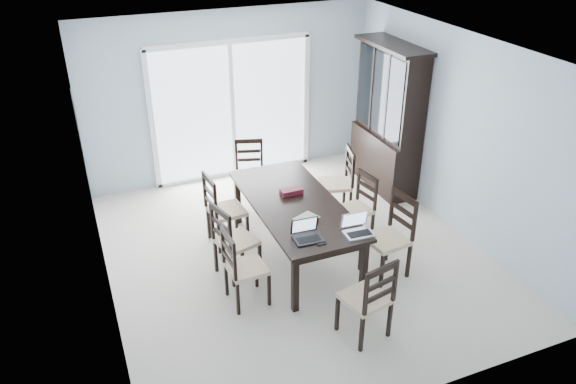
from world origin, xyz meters
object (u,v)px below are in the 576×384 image
object	(u,v)px
dining_table	(295,208)
chair_end_near	(372,293)
china_hutch	(388,120)
hot_tub	(163,130)
laptop_silver	(359,230)
chair_right_mid	(360,200)
chair_left_near	(238,260)
game_box	(291,191)
chair_right_far	(342,175)
cell_phone	(322,244)
laptop_dark	(308,236)
chair_right_near	(394,227)
chair_left_mid	(230,234)
chair_end_far	(250,165)
chair_left_far	(219,203)

from	to	relation	value
dining_table	chair_end_near	size ratio (longest dim) A/B	1.98
china_hutch	hot_tub	world-z (taller)	china_hutch
laptop_silver	chair_right_mid	bearing A→B (deg)	63.21
chair_left_near	game_box	xyz separation A→B (m)	(0.97, 0.86, 0.21)
chair_right_far	cell_phone	size ratio (longest dim) A/B	11.44
laptop_dark	cell_phone	size ratio (longest dim) A/B	3.23
chair_right_near	chair_left_near	bearing A→B (deg)	78.25
chair_left_near	chair_end_near	size ratio (longest dim) A/B	0.97
chair_left_mid	laptop_silver	size ratio (longest dim) A/B	3.34
chair_end_far	laptop_dark	xyz separation A→B (m)	(-0.14, -2.38, 0.23)
china_hutch	chair_right_far	xyz separation A→B (m)	(-1.02, -0.54, -0.47)
chair_left_near	game_box	distance (m)	1.31
chair_right_mid	hot_tub	bearing A→B (deg)	17.20
cell_phone	chair_right_mid	bearing A→B (deg)	43.03
chair_left_near	chair_right_near	world-z (taller)	chair_right_near
chair_end_near	laptop_dark	distance (m)	0.95
china_hutch	laptop_dark	distance (m)	3.04
chair_left_near	cell_phone	bearing A→B (deg)	67.20
chair_right_near	chair_end_far	bearing A→B (deg)	14.93
chair_end_near	chair_end_far	size ratio (longest dim) A/B	1.03
cell_phone	china_hutch	bearing A→B (deg)	44.74
chair_right_far	chair_left_far	bearing A→B (deg)	109.14
chair_left_far	laptop_silver	distance (m)	1.91
laptop_silver	cell_phone	distance (m)	0.46
chair_left_near	chair_end_near	xyz separation A→B (m)	(1.04, -1.05, 0.02)
chair_left_mid	laptop_silver	world-z (taller)	chair_left_mid
chair_right_far	china_hutch	bearing A→B (deg)	-47.19
chair_end_near	chair_end_far	distance (m)	3.25
laptop_dark	laptop_silver	world-z (taller)	laptop_silver
laptop_dark	chair_left_far	bearing A→B (deg)	116.35
chair_right_far	laptop_silver	xyz separation A→B (m)	(-0.64, -1.64, 0.21)
chair_end_far	laptop_silver	bearing A→B (deg)	116.45
chair_right_far	hot_tub	distance (m)	3.49
laptop_silver	laptop_dark	bearing A→B (deg)	171.96
chair_left_far	cell_phone	bearing A→B (deg)	19.95
chair_left_mid	chair_right_mid	size ratio (longest dim) A/B	1.07
chair_left_far	chair_end_far	world-z (taller)	chair_left_far
dining_table	chair_left_mid	size ratio (longest dim) A/B	1.98
dining_table	chair_right_far	bearing A→B (deg)	35.27
chair_right_far	laptop_dark	world-z (taller)	chair_right_far
chair_left_near	hot_tub	distance (m)	4.28
chair_left_near	laptop_silver	xyz separation A→B (m)	(1.30, -0.28, 0.23)
chair_left_mid	laptop_silver	xyz separation A→B (m)	(1.24, -0.79, 0.22)
china_hutch	chair_right_mid	xyz separation A→B (m)	(-1.08, -1.18, -0.52)
chair_right_near	chair_right_far	distance (m)	1.48
china_hutch	hot_tub	distance (m)	3.82
chair_left_mid	laptop_silver	distance (m)	1.49
dining_table	chair_end_near	world-z (taller)	chair_end_near
chair_end_far	chair_left_far	bearing A→B (deg)	69.79
china_hutch	cell_phone	world-z (taller)	china_hutch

